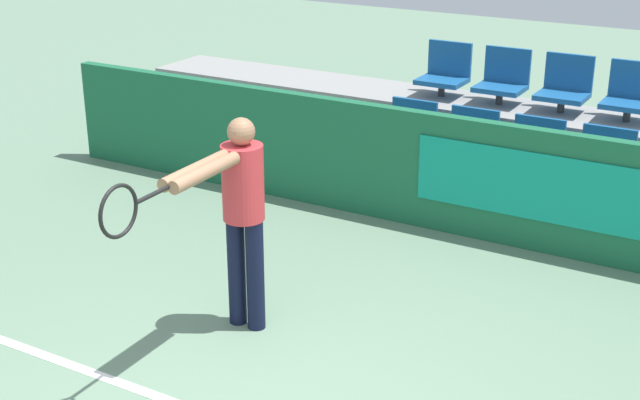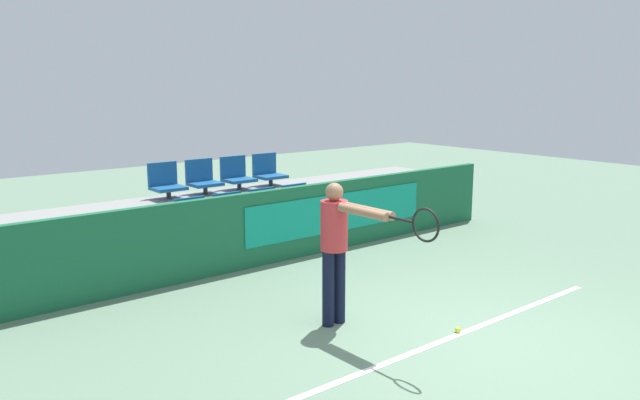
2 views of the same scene
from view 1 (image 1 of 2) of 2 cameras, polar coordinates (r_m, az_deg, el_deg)
name	(u,v)px [view 1 (image 1 of 2)]	position (r m, az deg, el deg)	size (l,w,h in m)	color
barrier_wall	(480,180)	(7.98, 10.21, 1.28)	(9.21, 0.14, 1.09)	#19603D
bleacher_tier_front	(494,196)	(8.56, 11.05, 0.25)	(8.81, 0.86, 0.43)	gray
bleacher_tier_middle	(524,150)	(9.27, 12.93, 3.13)	(8.81, 0.86, 0.86)	gray
stadium_chair_0	(409,132)	(8.84, 5.73, 4.33)	(0.48, 0.42, 0.55)	#333333
stadium_chair_1	(470,142)	(8.62, 9.55, 3.68)	(0.48, 0.42, 0.55)	#333333
stadium_chair_2	(534,152)	(8.43, 13.55, 2.99)	(0.48, 0.42, 0.55)	#333333
stadium_chair_3	(604,163)	(8.29, 17.70, 2.25)	(0.48, 0.42, 0.55)	#333333
stadium_chair_4	(445,72)	(9.50, 8.00, 8.09)	(0.48, 0.42, 0.55)	#333333
stadium_chair_5	(503,80)	(9.29, 11.63, 7.56)	(0.48, 0.42, 0.55)	#333333
stadium_chair_6	(565,87)	(9.12, 15.39, 6.98)	(0.48, 0.42, 0.55)	#333333
stadium_chair_7	(631,95)	(8.99, 19.28, 6.35)	(0.48, 0.42, 0.55)	#333333
tennis_player	(236,206)	(6.15, -5.37, -0.40)	(0.29, 1.57, 1.57)	black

